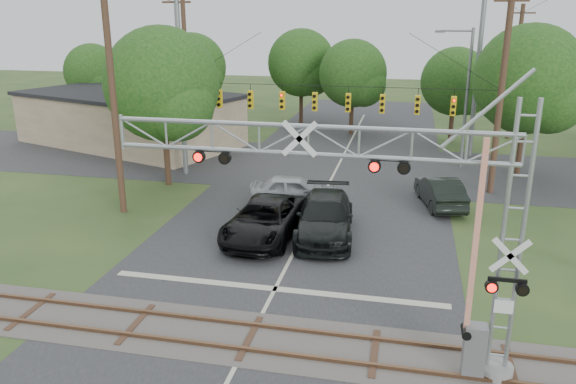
% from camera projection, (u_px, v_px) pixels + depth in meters
% --- Properties ---
extents(ground, '(160.00, 160.00, 0.00)m').
position_uv_depth(ground, '(231.00, 376.00, 16.27)').
color(ground, '#2C4721').
rests_on(ground, ground).
extents(road_main, '(14.00, 90.00, 0.02)m').
position_uv_depth(road_main, '(298.00, 244.00, 25.58)').
color(road_main, '#29292B').
rests_on(road_main, ground).
extents(road_cross, '(90.00, 12.00, 0.02)m').
position_uv_depth(road_cross, '(338.00, 166.00, 38.61)').
color(road_cross, '#29292B').
rests_on(road_cross, ground).
extents(railroad_track, '(90.00, 3.20, 0.17)m').
position_uv_depth(railroad_track, '(250.00, 338.00, 18.12)').
color(railroad_track, '#504A45').
rests_on(railroad_track, ground).
extents(crossing_gantry, '(11.78, 1.03, 8.05)m').
position_uv_depth(crossing_gantry, '(383.00, 206.00, 15.46)').
color(crossing_gantry, gray).
rests_on(crossing_gantry, ground).
extents(traffic_signal_span, '(19.34, 0.36, 11.50)m').
position_uv_depth(traffic_signal_span, '(346.00, 93.00, 33.03)').
color(traffic_signal_span, slate).
rests_on(traffic_signal_span, ground).
extents(pickup_black, '(3.24, 6.45, 1.75)m').
position_uv_depth(pickup_black, '(265.00, 220.00, 26.14)').
color(pickup_black, black).
rests_on(pickup_black, ground).
extents(car_dark, '(3.23, 6.61, 1.85)m').
position_uv_depth(car_dark, '(325.00, 217.00, 26.33)').
color(car_dark, black).
rests_on(car_dark, ground).
extents(sedan_silver, '(5.14, 2.57, 1.68)m').
position_uv_depth(sedan_silver, '(295.00, 190.00, 30.59)').
color(sedan_silver, '#A6A8AD').
rests_on(sedan_silver, ground).
extents(suv_dark, '(2.81, 5.21, 1.63)m').
position_uv_depth(suv_dark, '(440.00, 191.00, 30.50)').
color(suv_dark, black).
rests_on(suv_dark, ground).
extents(commercial_building, '(19.50, 14.23, 4.09)m').
position_uv_depth(commercial_building, '(129.00, 118.00, 44.82)').
color(commercial_building, '#8F785F').
rests_on(commercial_building, ground).
extents(streetlight, '(2.46, 0.26, 9.21)m').
position_uv_depth(streetlight, '(464.00, 92.00, 36.75)').
color(streetlight, slate).
rests_on(streetlight, ground).
extents(utility_poles, '(27.06, 27.14, 13.13)m').
position_uv_depth(utility_poles, '(374.00, 77.00, 34.91)').
color(utility_poles, '#412E1E').
rests_on(utility_poles, ground).
extents(treeline, '(52.18, 28.11, 9.56)m').
position_uv_depth(treeline, '(349.00, 73.00, 43.91)').
color(treeline, '#3D281B').
rests_on(treeline, ground).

